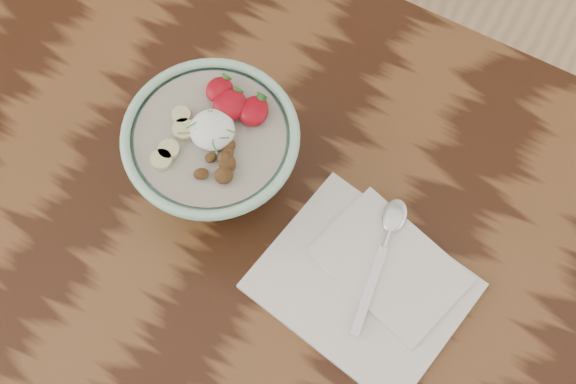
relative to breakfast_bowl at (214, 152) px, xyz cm
name	(u,v)px	position (x,y,z in cm)	size (l,w,h in cm)	color
table	(238,280)	(7.46, -8.81, -16.39)	(160.00, 90.00, 75.00)	black
breakfast_bowl	(214,152)	(0.00, 0.00, 0.00)	(20.92, 20.92, 13.76)	#99CDAF
napkin	(368,282)	(23.30, -3.61, -6.48)	(26.73, 23.26, 1.46)	white
spoon	(388,234)	(22.82, 2.60, -5.23)	(4.78, 18.29, 0.95)	silver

